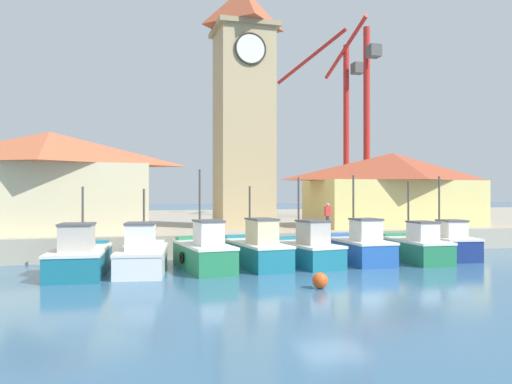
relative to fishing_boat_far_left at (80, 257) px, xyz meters
name	(u,v)px	position (x,y,z in m)	size (l,w,h in m)	color
ground_plane	(332,285)	(9.22, -5.02, -0.73)	(300.00, 300.00, 0.00)	#386689
quay_wharf	(203,224)	(9.22, 23.71, -0.12)	(120.00, 40.00, 1.23)	#A89E89
fishing_boat_far_left	(80,257)	(0.00, 0.00, 0.00)	(2.58, 5.15, 3.72)	#196B7F
fishing_boat_left_outer	(142,255)	(2.56, 0.04, -0.02)	(2.66, 5.23, 3.62)	silver
fishing_boat_left_inner	(204,252)	(5.24, -0.02, 0.04)	(2.27, 4.98, 4.52)	#237A4C
fishing_boat_mid_left	(255,250)	(7.74, 0.35, 0.03)	(2.29, 5.40, 3.77)	#196B7F
fishing_boat_center	(305,250)	(10.12, 0.05, -0.01)	(2.60, 4.69, 4.19)	#196B7F
fishing_boat_mid_right	(359,247)	(13.01, 0.17, 0.02)	(2.05, 4.41, 4.34)	#2356A8
fishing_boat_right_inner	(415,247)	(15.93, -0.16, -0.02)	(1.99, 4.66, 4.01)	#237A4C
fishing_boat_right_outer	(445,244)	(18.22, 0.57, 0.00)	(2.40, 4.59, 4.34)	navy
clock_tower	(244,102)	(9.34, 8.89, 8.60)	(3.88, 3.88, 17.06)	tan
warehouse_left	(49,181)	(-2.13, 7.75, 3.38)	(10.92, 6.22, 5.63)	beige
warehouse_right	(393,188)	(19.69, 8.11, 3.03)	(11.60, 5.86, 4.94)	#E5D17A
port_crane_near	(365,142)	(22.12, 16.73, 7.16)	(2.00, 10.88, 17.62)	maroon
port_crane_far	(343,147)	(22.45, 21.64, 7.14)	(5.70, 9.20, 18.09)	maroon
mooring_buoy	(320,281)	(8.50, -5.56, -0.45)	(0.57, 0.57, 0.57)	#E54C19
dock_worker_near_tower	(328,216)	(13.54, 5.16, 1.35)	(0.34, 0.22, 1.62)	#33333D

